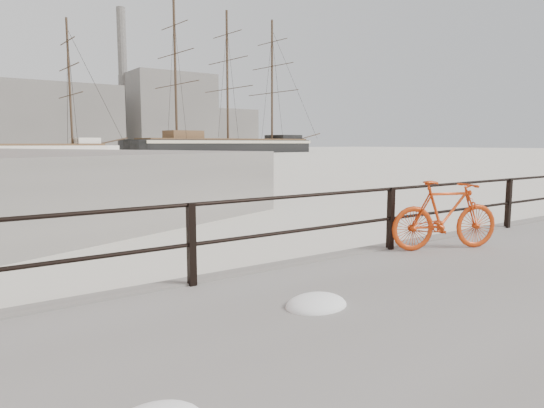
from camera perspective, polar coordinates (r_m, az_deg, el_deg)
ground at (r=11.06m, az=25.13°, el=-4.20°), size 400.00×400.00×0.00m
guardrail at (r=10.86m, az=26.05°, el=0.09°), size 28.00×0.10×1.00m
bicycle at (r=8.23m, az=19.72°, el=-1.24°), size 1.82×0.94×1.12m
barque_black at (r=104.37m, az=-5.18°, el=6.02°), size 54.67×21.61×30.72m
schooner_mid at (r=80.67m, az=-27.12°, el=4.93°), size 31.10×14.24×21.84m
industrial_west at (r=148.46m, az=-23.89°, el=9.25°), size 32.00×18.00×18.00m
industrial_mid at (r=163.88m, az=-12.02°, el=10.50°), size 26.00×20.00×24.00m
industrial_east at (r=178.34m, az=-5.73°, el=8.73°), size 20.00×16.00×14.00m
smokestack at (r=164.85m, az=-17.10°, el=13.81°), size 2.80×2.80×44.00m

